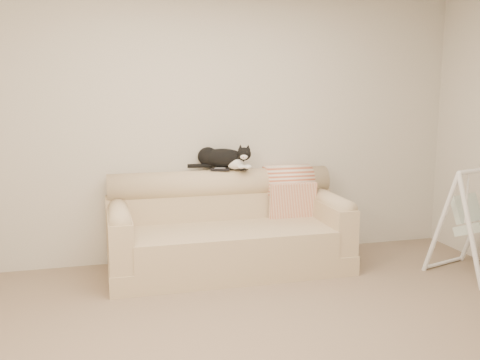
# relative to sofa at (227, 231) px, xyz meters

# --- Properties ---
(ground_plane) EXTENTS (5.00, 5.00, 0.00)m
(ground_plane) POSITION_rel_sofa_xyz_m (-0.04, -1.62, -0.35)
(ground_plane) COLOR #7D674D
(ground_plane) RESTS_ON ground
(room_shell) EXTENTS (5.04, 4.04, 2.60)m
(room_shell) POSITION_rel_sofa_xyz_m (-0.04, -1.62, 1.18)
(room_shell) COLOR beige
(room_shell) RESTS_ON ground
(sofa) EXTENTS (2.20, 0.93, 0.90)m
(sofa) POSITION_rel_sofa_xyz_m (0.00, 0.00, 0.00)
(sofa) COLOR #C9BA8F
(sofa) RESTS_ON ground
(remote_a) EXTENTS (0.19, 0.09, 0.03)m
(remote_a) POSITION_rel_sofa_xyz_m (-0.02, 0.22, 0.56)
(remote_a) COLOR black
(remote_a) RESTS_ON sofa
(remote_b) EXTENTS (0.16, 0.14, 0.02)m
(remote_b) POSITION_rel_sofa_xyz_m (0.17, 0.22, 0.56)
(remote_b) COLOR black
(remote_b) RESTS_ON sofa
(tuxedo_cat) EXTENTS (0.61, 0.42, 0.24)m
(tuxedo_cat) POSITION_rel_sofa_xyz_m (0.02, 0.27, 0.66)
(tuxedo_cat) COLOR black
(tuxedo_cat) RESTS_ON sofa
(throw_blanket) EXTENTS (0.47, 0.38, 0.58)m
(throw_blanket) POSITION_rel_sofa_xyz_m (0.68, 0.23, 0.37)
(throw_blanket) COLOR #C25A37
(throw_blanket) RESTS_ON sofa
(baby_swing) EXTENTS (0.76, 0.79, 0.99)m
(baby_swing) POSITION_rel_sofa_xyz_m (2.11, -0.74, 0.14)
(baby_swing) COLOR white
(baby_swing) RESTS_ON ground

